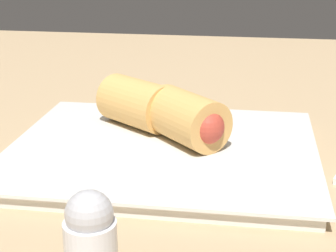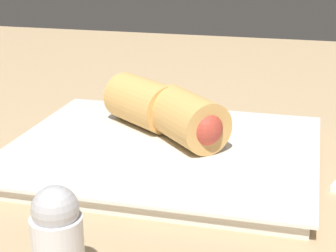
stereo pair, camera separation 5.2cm
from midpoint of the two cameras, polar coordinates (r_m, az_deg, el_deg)
The scene contains 6 objects.
table_surface at distance 55.99cm, azimuth -3.26°, elevation -4.60°, with size 180.00×140.00×2.00cm.
serving_plate at distance 55.68cm, azimuth -2.69°, elevation -2.76°, with size 30.09×25.68×1.50cm.
roll_front_left at distance 54.99cm, azimuth -0.49°, elevation 0.65°, with size 9.20×9.29×5.13cm.
roll_front_right at distance 60.05cm, azimuth -5.26°, elevation 2.19°, with size 9.45×8.84×5.13cm.
spoon at distance 69.98cm, azimuth -0.95°, elevation 1.75°, with size 14.28×8.02×1.23cm.
salt_shaker at distance 35.78cm, azimuth -12.12°, elevation -11.72°, with size 3.31×3.31×7.01cm.
Camera 1 is at (-8.44, 50.54, 23.64)cm, focal length 60.00 mm.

